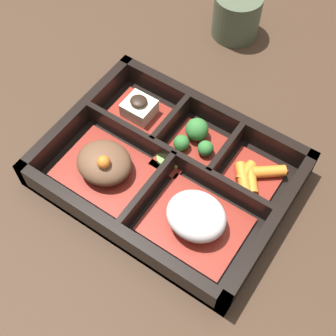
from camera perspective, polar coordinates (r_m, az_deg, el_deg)
ground_plane at (r=0.64m, az=0.00°, el=-1.20°), size 3.00×3.00×0.00m
bento_base at (r=0.63m, az=0.00°, el=-0.97°), size 0.32×0.24×0.01m
bento_rim at (r=0.62m, az=0.24°, el=0.11°), size 0.32×0.24×0.05m
bowl_rice at (r=0.57m, az=3.44°, el=-6.11°), size 0.12×0.10×0.05m
bowl_stew at (r=0.62m, az=-7.73°, el=0.40°), size 0.12×0.10×0.05m
bowl_carrots at (r=0.63m, az=10.32°, el=-0.87°), size 0.07×0.07×0.02m
bowl_greens at (r=0.64m, az=3.39°, el=3.59°), size 0.07×0.07×0.04m
bowl_tofu at (r=0.68m, az=-3.50°, el=7.02°), size 0.08×0.07×0.04m
bowl_pickles at (r=0.63m, az=0.26°, el=0.92°), size 0.04×0.04×0.01m
tea_cup at (r=0.80m, az=8.39°, el=18.08°), size 0.08×0.08×0.07m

